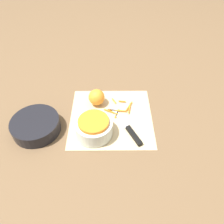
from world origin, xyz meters
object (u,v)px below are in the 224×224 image
at_px(bowl_dark, 37,125).
at_px(knife, 131,131).
at_px(bowl_speckled, 95,127).
at_px(orange_left, 97,97).

distance_m(bowl_dark, knife, 0.41).
bearing_deg(bowl_dark, bowl_speckled, -95.34).
relative_size(bowl_dark, orange_left, 2.66).
bearing_deg(bowl_speckled, knife, -87.87).
xyz_separation_m(bowl_speckled, orange_left, (0.19, -0.00, -0.00)).
height_order(bowl_speckled, bowl_dark, bowl_speckled).
relative_size(bowl_speckled, knife, 0.64).
distance_m(bowl_dark, orange_left, 0.30).
height_order(knife, orange_left, orange_left).
bearing_deg(orange_left, bowl_dark, 122.53).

